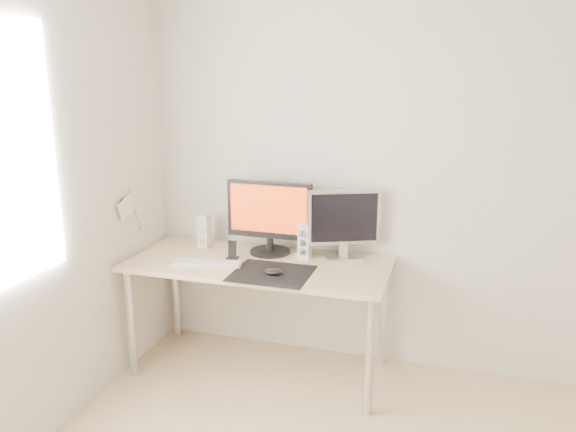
{
  "coord_description": "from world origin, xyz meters",
  "views": [
    {
      "loc": [
        0.19,
        -1.69,
        1.86
      ],
      "look_at": [
        -0.77,
        1.47,
        1.01
      ],
      "focal_mm": 35.0,
      "sensor_mm": 36.0,
      "label": 1
    }
  ],
  "objects_px": {
    "desk": "(259,274)",
    "main_monitor": "(269,215)",
    "phone_dock": "(232,254)",
    "second_monitor": "(344,221)",
    "speaker_right": "(305,241)",
    "speaker_left": "(204,230)",
    "mouse": "(273,272)",
    "keyboard": "(207,263)"
  },
  "relations": [
    {
      "from": "desk",
      "to": "phone_dock",
      "type": "bearing_deg",
      "value": 179.72
    },
    {
      "from": "speaker_left",
      "to": "phone_dock",
      "type": "height_order",
      "value": "speaker_left"
    },
    {
      "from": "keyboard",
      "to": "mouse",
      "type": "bearing_deg",
      "value": -9.03
    },
    {
      "from": "main_monitor",
      "to": "keyboard",
      "type": "bearing_deg",
      "value": -133.11
    },
    {
      "from": "desk",
      "to": "phone_dock",
      "type": "height_order",
      "value": "phone_dock"
    },
    {
      "from": "desk",
      "to": "main_monitor",
      "type": "bearing_deg",
      "value": 86.27
    },
    {
      "from": "mouse",
      "to": "desk",
      "type": "xyz_separation_m",
      "value": [
        -0.16,
        0.2,
        -0.1
      ]
    },
    {
      "from": "second_monitor",
      "to": "phone_dock",
      "type": "distance_m",
      "value": 0.72
    },
    {
      "from": "main_monitor",
      "to": "speaker_left",
      "type": "relative_size",
      "value": 2.5
    },
    {
      "from": "second_monitor",
      "to": "keyboard",
      "type": "relative_size",
      "value": 1.0
    },
    {
      "from": "speaker_right",
      "to": "mouse",
      "type": "bearing_deg",
      "value": -103.98
    },
    {
      "from": "mouse",
      "to": "main_monitor",
      "type": "xyz_separation_m",
      "value": [
        -0.15,
        0.38,
        0.23
      ]
    },
    {
      "from": "mouse",
      "to": "second_monitor",
      "type": "bearing_deg",
      "value": 53.07
    },
    {
      "from": "speaker_left",
      "to": "desk",
      "type": "bearing_deg",
      "value": -23.31
    },
    {
      "from": "keyboard",
      "to": "main_monitor",
      "type": "bearing_deg",
      "value": 46.89
    },
    {
      "from": "speaker_right",
      "to": "second_monitor",
      "type": "bearing_deg",
      "value": 16.82
    },
    {
      "from": "desk",
      "to": "main_monitor",
      "type": "distance_m",
      "value": 0.38
    },
    {
      "from": "mouse",
      "to": "keyboard",
      "type": "distance_m",
      "value": 0.45
    },
    {
      "from": "mouse",
      "to": "speaker_right",
      "type": "xyz_separation_m",
      "value": [
        0.09,
        0.35,
        0.09
      ]
    },
    {
      "from": "mouse",
      "to": "desk",
      "type": "relative_size",
      "value": 0.07
    },
    {
      "from": "speaker_left",
      "to": "phone_dock",
      "type": "relative_size",
      "value": 1.85
    },
    {
      "from": "keyboard",
      "to": "phone_dock",
      "type": "height_order",
      "value": "phone_dock"
    },
    {
      "from": "mouse",
      "to": "main_monitor",
      "type": "relative_size",
      "value": 0.2
    },
    {
      "from": "second_monitor",
      "to": "mouse",
      "type": "bearing_deg",
      "value": -126.93
    },
    {
      "from": "speaker_left",
      "to": "keyboard",
      "type": "height_order",
      "value": "speaker_left"
    },
    {
      "from": "main_monitor",
      "to": "speaker_right",
      "type": "xyz_separation_m",
      "value": [
        0.24,
        -0.03,
        -0.14
      ]
    },
    {
      "from": "speaker_left",
      "to": "keyboard",
      "type": "distance_m",
      "value": 0.38
    },
    {
      "from": "phone_dock",
      "to": "main_monitor",
      "type": "bearing_deg",
      "value": 44.22
    },
    {
      "from": "second_monitor",
      "to": "main_monitor",
      "type": "bearing_deg",
      "value": -175.16
    },
    {
      "from": "main_monitor",
      "to": "desk",
      "type": "bearing_deg",
      "value": -93.73
    },
    {
      "from": "main_monitor",
      "to": "phone_dock",
      "type": "bearing_deg",
      "value": -135.78
    },
    {
      "from": "main_monitor",
      "to": "second_monitor",
      "type": "bearing_deg",
      "value": 4.84
    },
    {
      "from": "second_monitor",
      "to": "speaker_right",
      "type": "relative_size",
      "value": 1.97
    },
    {
      "from": "main_monitor",
      "to": "speaker_left",
      "type": "height_order",
      "value": "main_monitor"
    },
    {
      "from": "speaker_left",
      "to": "phone_dock",
      "type": "xyz_separation_m",
      "value": [
        0.28,
        -0.19,
        -0.07
      ]
    },
    {
      "from": "second_monitor",
      "to": "speaker_left",
      "type": "xyz_separation_m",
      "value": [
        -0.93,
        -0.03,
        -0.13
      ]
    },
    {
      "from": "desk",
      "to": "second_monitor",
      "type": "relative_size",
      "value": 3.68
    },
    {
      "from": "speaker_left",
      "to": "speaker_right",
      "type": "bearing_deg",
      "value": -3.56
    },
    {
      "from": "speaker_left",
      "to": "mouse",
      "type": "bearing_deg",
      "value": -32.91
    },
    {
      "from": "second_monitor",
      "to": "speaker_left",
      "type": "relative_size",
      "value": 1.97
    },
    {
      "from": "desk",
      "to": "speaker_left",
      "type": "bearing_deg",
      "value": 156.69
    },
    {
      "from": "speaker_left",
      "to": "speaker_right",
      "type": "distance_m",
      "value": 0.7
    }
  ]
}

